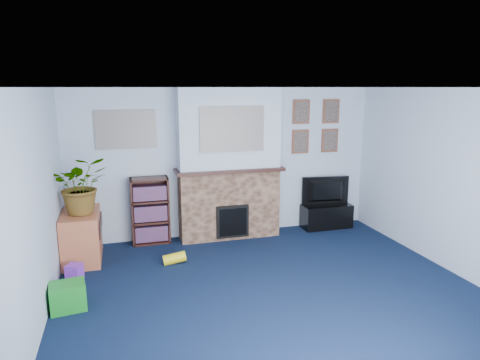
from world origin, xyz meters
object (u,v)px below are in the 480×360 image
object	(u,v)px
television	(327,191)
bookshelf	(150,212)
tv_stand	(326,215)
sideboard	(82,236)

from	to	relation	value
television	bookshelf	xyz separation A→B (m)	(-3.00, 0.06, -0.15)
tv_stand	sideboard	xyz separation A→B (m)	(-3.98, -0.35, 0.12)
tv_stand	television	distance (m)	0.42
tv_stand	bookshelf	size ratio (longest dim) A/B	0.82
television	sideboard	xyz separation A→B (m)	(-3.98, -0.37, -0.30)
tv_stand	television	world-z (taller)	television
sideboard	bookshelf	bearing A→B (deg)	23.32
sideboard	television	bearing A→B (deg)	5.29
tv_stand	bookshelf	world-z (taller)	bookshelf
tv_stand	sideboard	bearing A→B (deg)	-174.99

